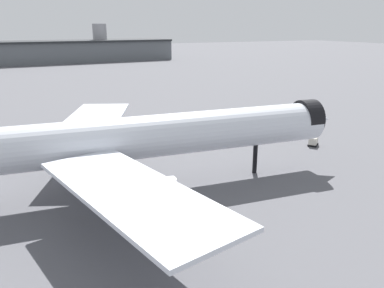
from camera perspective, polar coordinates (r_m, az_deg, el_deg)
ground at (r=56.68m, az=-5.47°, el=-7.78°), size 900.00×900.00×0.00m
airliner_near_gate at (r=56.65m, az=-8.28°, el=0.77°), size 68.57×62.35×18.21m
terminal_building at (r=272.40m, az=-25.54°, el=12.08°), size 217.41×38.21×24.73m
baggage_tug_wing at (r=88.75m, az=14.55°, el=1.69°), size 2.98×3.58×1.85m
baggage_cart_trailing at (r=83.15m, az=17.51°, el=0.40°), size 2.88×2.79×1.82m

